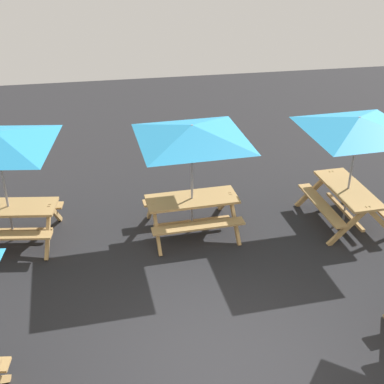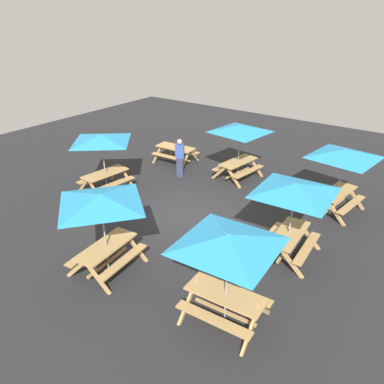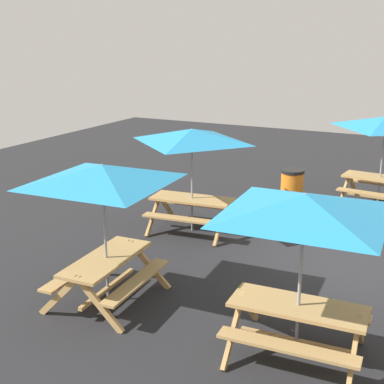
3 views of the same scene
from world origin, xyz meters
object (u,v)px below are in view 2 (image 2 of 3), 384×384
at_px(picnic_table_5, 102,142).
at_px(person_standing, 180,157).
at_px(picnic_table_1, 344,158).
at_px(picnic_table_0, 294,194).
at_px(picnic_table_2, 101,205).
at_px(picnic_table_4, 240,132).
at_px(picnic_table_3, 176,151).
at_px(picnic_table_6, 228,247).
at_px(trash_bin_orange, 84,206).

height_order(picnic_table_5, person_standing, picnic_table_5).
distance_m(picnic_table_1, person_standing, 6.44).
distance_m(picnic_table_0, picnic_table_2, 5.09).
xyz_separation_m(picnic_table_0, person_standing, (2.75, 5.99, -1.10)).
bearing_deg(picnic_table_4, person_standing, 130.61).
relative_size(picnic_table_1, picnic_table_3, 1.50).
height_order(picnic_table_2, picnic_table_4, same).
bearing_deg(picnic_table_5, picnic_table_0, -83.93).
bearing_deg(person_standing, picnic_table_6, -74.47).
xyz_separation_m(picnic_table_2, picnic_table_5, (3.43, 3.78, 0.00)).
height_order(picnic_table_0, picnic_table_5, same).
height_order(picnic_table_0, picnic_table_6, same).
relative_size(picnic_table_0, picnic_table_3, 1.52).
height_order(picnic_table_1, person_standing, picnic_table_1).
bearing_deg(picnic_table_6, picnic_table_0, -95.94).
xyz_separation_m(picnic_table_3, picnic_table_4, (0.10, -3.24, 1.43)).
bearing_deg(person_standing, picnic_table_0, -53.54).
distance_m(picnic_table_2, picnic_table_5, 5.11).
bearing_deg(picnic_table_6, trash_bin_orange, -14.13).
xyz_separation_m(picnic_table_6, trash_bin_orange, (1.21, 6.26, -1.49)).
relative_size(picnic_table_1, picnic_table_2, 1.20).
distance_m(picnic_table_2, person_standing, 6.71).
relative_size(picnic_table_3, trash_bin_orange, 1.90).
bearing_deg(picnic_table_3, person_standing, 131.30).
bearing_deg(trash_bin_orange, person_standing, -5.07).
distance_m(picnic_table_0, picnic_table_4, 5.66).
relative_size(picnic_table_2, picnic_table_5, 1.00).
bearing_deg(person_standing, trash_bin_orange, -123.98).
height_order(picnic_table_3, person_standing, person_standing).
relative_size(picnic_table_1, trash_bin_orange, 2.86).
bearing_deg(picnic_table_1, picnic_table_2, 158.41).
bearing_deg(picnic_table_2, trash_bin_orange, 55.59).
bearing_deg(person_standing, picnic_table_5, -147.48).
bearing_deg(picnic_table_3, picnic_table_1, 173.81).
height_order(picnic_table_4, picnic_table_6, same).
bearing_deg(picnic_table_4, picnic_table_2, -170.64).
bearing_deg(picnic_table_3, picnic_table_2, 112.13).
distance_m(picnic_table_3, trash_bin_orange, 6.02).
bearing_deg(trash_bin_orange, picnic_table_1, -50.56).
xyz_separation_m(picnic_table_4, trash_bin_orange, (-6.07, 2.48, -1.49)).
height_order(picnic_table_1, trash_bin_orange, picnic_table_1).
height_order(picnic_table_2, picnic_table_5, same).
distance_m(picnic_table_2, picnic_table_4, 7.54).
xyz_separation_m(picnic_table_3, picnic_table_5, (-4.01, 0.33, 1.43)).
bearing_deg(picnic_table_3, picnic_table_4, 179.06).
bearing_deg(picnic_table_6, picnic_table_5, -26.50).
bearing_deg(picnic_table_5, person_standing, -22.79).
bearing_deg(trash_bin_orange, picnic_table_6, -100.92).
relative_size(picnic_table_5, person_standing, 1.40).
distance_m(picnic_table_2, trash_bin_orange, 3.41).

